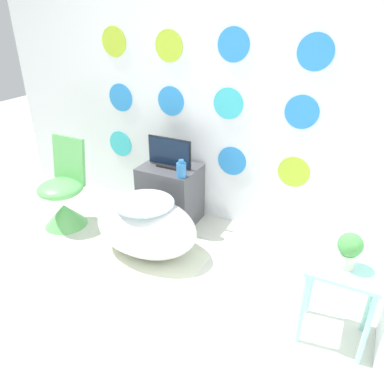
% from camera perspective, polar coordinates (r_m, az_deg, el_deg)
% --- Properties ---
extents(ground_plane, '(12.00, 12.00, 0.00)m').
position_cam_1_polar(ground_plane, '(2.74, -16.54, -19.92)').
color(ground_plane, silver).
extents(wall_back_dotted, '(4.48, 0.05, 2.60)m').
position_cam_1_polar(wall_back_dotted, '(3.45, 1.37, 16.00)').
color(wall_back_dotted, white).
rests_on(wall_back_dotted, ground_plane).
extents(rug, '(1.03, 0.74, 0.01)m').
position_cam_1_polar(rug, '(3.31, -7.21, -9.45)').
color(rug, silver).
rests_on(rug, ground_plane).
extents(bathtub, '(0.92, 0.60, 0.50)m').
position_cam_1_polar(bathtub, '(3.22, -7.02, -5.22)').
color(bathtub, white).
rests_on(bathtub, ground_plane).
extents(chair, '(0.43, 0.43, 0.85)m').
position_cam_1_polar(chair, '(3.78, -18.98, -1.13)').
color(chair, '#66C166').
rests_on(chair, ground_plane).
extents(tv_cabinet, '(0.54, 0.43, 0.57)m').
position_cam_1_polar(tv_cabinet, '(3.65, -3.30, -0.26)').
color(tv_cabinet, '#4C4C51').
rests_on(tv_cabinet, ground_plane).
extents(tv, '(0.44, 0.12, 0.28)m').
position_cam_1_polar(tv, '(3.48, -3.47, 5.78)').
color(tv, black).
rests_on(tv, tv_cabinet).
extents(vase, '(0.09, 0.09, 0.16)m').
position_cam_1_polar(vase, '(3.28, -1.64, 3.43)').
color(vase, '#2D72B7').
rests_on(vase, tv_cabinet).
extents(side_table, '(0.42, 0.34, 0.56)m').
position_cam_1_polar(side_table, '(2.50, 21.84, -12.76)').
color(side_table, '#99E0D8').
rests_on(side_table, ground_plane).
extents(potted_plant_left, '(0.14, 0.14, 0.23)m').
position_cam_1_polar(potted_plant_left, '(2.35, 22.90, -7.90)').
color(potted_plant_left, beige).
rests_on(potted_plant_left, side_table).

